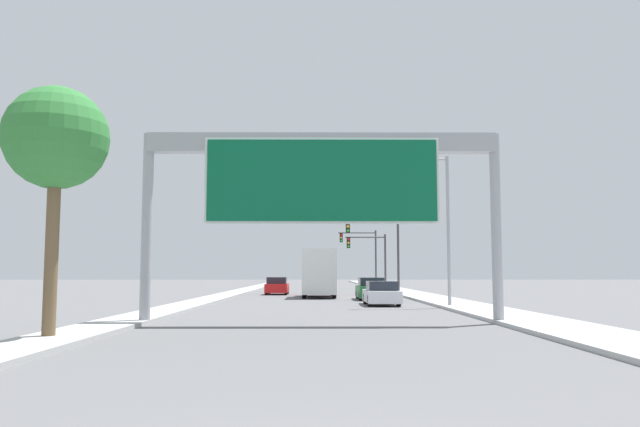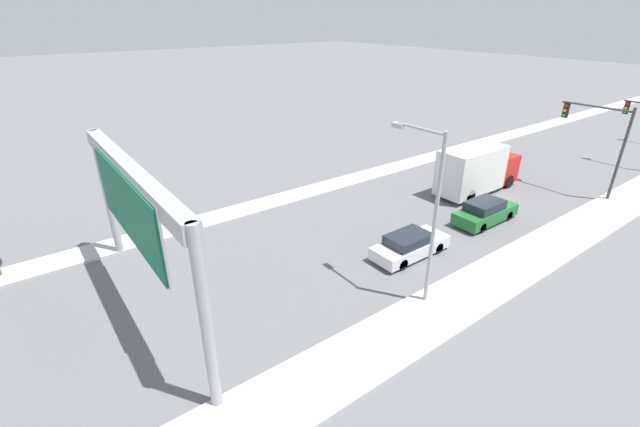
# 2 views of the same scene
# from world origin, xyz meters

# --- Properties ---
(sidewalk_right) EXTENTS (3.00, 120.00, 0.15)m
(sidewalk_right) POSITION_xyz_m (7.75, 60.00, 0.07)
(sidewalk_right) COLOR #ADADAD
(sidewalk_right) RESTS_ON ground
(median_strip_left) EXTENTS (2.00, 120.00, 0.15)m
(median_strip_left) POSITION_xyz_m (-7.25, 60.00, 0.07)
(median_strip_left) COLOR #ADADAD
(median_strip_left) RESTS_ON ground
(sign_gantry) EXTENTS (13.29, 0.73, 7.02)m
(sign_gantry) POSITION_xyz_m (0.00, 17.85, 5.53)
(sign_gantry) COLOR #9EA0A5
(sign_gantry) RESTS_ON ground
(car_near_center) EXTENTS (1.83, 4.28, 1.45)m
(car_near_center) POSITION_xyz_m (-3.50, 47.80, 0.68)
(car_near_center) COLOR red
(car_near_center) RESTS_ON ground
(car_mid_center) EXTENTS (1.80, 4.67, 1.51)m
(car_mid_center) POSITION_xyz_m (3.50, 37.80, 0.71)
(car_mid_center) COLOR #1E662D
(car_mid_center) RESTS_ON ground
(car_far_right) EXTENTS (1.81, 4.65, 1.36)m
(car_far_right) POSITION_xyz_m (3.50, 30.79, 0.65)
(car_far_right) COLOR silver
(car_far_right) RESTS_ON ground
(truck_box_primary) EXTENTS (2.42, 7.36, 3.52)m
(truck_box_primary) POSITION_xyz_m (0.00, 41.65, 1.78)
(truck_box_primary) COLOR red
(truck_box_primary) RESTS_ON ground
(traffic_light_near_intersection) EXTENTS (4.75, 0.32, 6.61)m
(traffic_light_near_intersection) POSITION_xyz_m (5.29, 48.00, 4.46)
(traffic_light_near_intersection) COLOR #3D3D3F
(traffic_light_near_intersection) RESTS_ON ground
(traffic_light_mid_block) EXTENTS (4.13, 0.32, 5.68)m
(traffic_light_mid_block) POSITION_xyz_m (5.39, 58.00, 3.84)
(traffic_light_mid_block) COLOR #3D3D3F
(traffic_light_mid_block) RESTS_ON ground
(traffic_light_far_intersection) EXTENTS (4.49, 0.32, 6.75)m
(traffic_light_far_intersection) POSITION_xyz_m (5.40, 68.00, 4.53)
(traffic_light_far_intersection) COLOR #3D3D3F
(traffic_light_far_intersection) RESTS_ON ground
(palm_tree_foreground) EXTENTS (2.90, 2.90, 7.09)m
(palm_tree_foreground) POSITION_xyz_m (-7.52, 12.36, 5.56)
(palm_tree_foreground) COLOR brown
(palm_tree_foreground) RESTS_ON ground
(street_lamp_right) EXTENTS (2.89, 0.28, 8.09)m
(street_lamp_right) POSITION_xyz_m (6.46, 28.24, 4.85)
(street_lamp_right) COLOR #9EA0A5
(street_lamp_right) RESTS_ON ground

